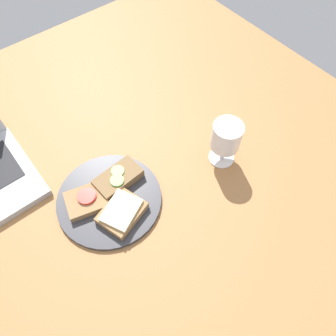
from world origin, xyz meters
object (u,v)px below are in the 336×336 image
object	(u,v)px
sandwich_with_cheese	(122,212)
sandwich_with_tomato	(87,200)
plate	(110,200)
sandwich_with_cucumber	(118,178)
wine_glass	(226,138)

from	to	relation	value
sandwich_with_cheese	sandwich_with_tomato	size ratio (longest dim) A/B	1.10
plate	sandwich_with_cheese	bearing A→B (deg)	-88.75
plate	sandwich_with_cheese	distance (cm)	5.63
sandwich_with_tomato	plate	bearing A→B (deg)	-29.48
plate	sandwich_with_tomato	bearing A→B (deg)	150.52
sandwich_with_cucumber	sandwich_with_tomato	xyz separation A→B (cm)	(-9.10, -0.15, -0.23)
sandwich_with_cucumber	wine_glass	bearing A→B (deg)	-22.41
plate	sandwich_with_cheese	size ratio (longest dim) A/B	2.09
sandwich_with_cucumber	sandwich_with_tomato	bearing A→B (deg)	-179.05
sandwich_with_cucumber	wine_glass	world-z (taller)	wine_glass
sandwich_with_cheese	sandwich_with_tomato	xyz separation A→B (cm)	(-4.70, 7.89, -0.24)
sandwich_with_cheese	wine_glass	bearing A→B (deg)	-4.58
plate	wine_glass	world-z (taller)	wine_glass
plate	wine_glass	bearing A→B (deg)	-14.45
plate	sandwich_with_tomato	size ratio (longest dim) A/B	2.29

